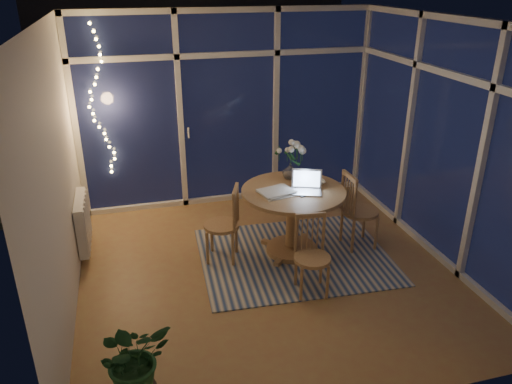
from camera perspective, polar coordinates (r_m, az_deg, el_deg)
The scene contains 25 objects.
floor at distance 5.53m, azimuth 1.53°, elevation -8.88°, with size 4.00×4.00×0.00m, color #946140.
ceiling at distance 4.67m, azimuth 1.89°, elevation 19.06°, with size 4.00×4.00×0.00m, color white.
wall_back at distance 6.81m, azimuth -3.21°, elevation 9.42°, with size 4.00×0.04×2.60m, color beige.
wall_front at distance 3.27m, azimuth 11.89°, elevation -7.76°, with size 4.00×0.04×2.60m, color beige.
wall_left at distance 4.81m, azimuth -21.81°, elevation 1.50°, with size 0.04×4.00×2.60m, color beige.
wall_right at distance 5.83m, azimuth 20.98°, elevation 5.38°, with size 0.04×4.00×2.60m, color beige.
window_wall_back at distance 6.77m, azimuth -3.14°, elevation 9.34°, with size 4.00×0.10×2.60m, color silver.
window_wall_right at distance 5.80m, azimuth 20.66°, elevation 5.36°, with size 0.10×4.00×2.60m, color silver.
radiator at distance 5.97m, azimuth -19.20°, elevation -3.28°, with size 0.10×0.70×0.58m, color silver.
fairy_lights at distance 6.51m, azimuth -17.58°, elevation 9.73°, with size 0.24×0.10×1.85m, color #FFCF66, non-canonical shape.
garden_patio at distance 10.10m, azimuth -3.86°, elevation 6.18°, with size 12.00×6.00×0.10m, color black.
garden_fence at distance 10.26m, azimuth -7.37°, elevation 11.86°, with size 11.00×0.08×1.80m, color #331812.
neighbour_roof at distance 13.08m, azimuth -8.34°, elevation 20.10°, with size 7.00×3.00×2.20m, color #2F3339.
garden_shrubs at distance 8.27m, azimuth -10.59°, elevation 5.52°, with size 0.90×0.90×0.90m, color black.
rug at distance 5.78m, azimuth 4.40°, elevation -7.28°, with size 2.12×1.70×0.01m, color #C2B59D.
dining_table at distance 5.68m, azimuth 4.19°, elevation -3.42°, with size 1.16×1.16×0.79m, color #926142.
chair_left at distance 5.52m, azimuth -3.97°, elevation -3.62°, with size 0.42×0.42×0.90m, color #926142.
chair_right at distance 5.89m, azimuth 11.85°, elevation -2.01°, with size 0.44×0.44×0.95m, color #926142.
chair_front at distance 4.99m, azimuth 6.47°, elevation -7.35°, with size 0.39×0.39×0.84m, color #926142.
laptop at distance 5.41m, azimuth 5.80°, elevation 1.13°, with size 0.33×0.28×0.24m, color silver, non-canonical shape.
flower_vase at distance 5.77m, azimuth 3.93°, elevation 2.50°, with size 0.20×0.20×0.21m, color silver.
bowl at distance 5.69m, azimuth 7.15°, elevation 1.12°, with size 0.15×0.15×0.04m, color white.
newspapers at distance 5.42m, azimuth 2.52°, elevation 0.01°, with size 0.36×0.28×0.02m, color silver.
phone at distance 5.37m, azimuth 5.50°, elevation -0.41°, with size 0.10×0.05×0.01m, color black.
potted_plant at distance 3.92m, azimuth -13.65°, elevation -18.71°, with size 0.54×0.47×0.76m, color #194622.
Camera 1 is at (-1.35, -4.46, 2.98)m, focal length 35.00 mm.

